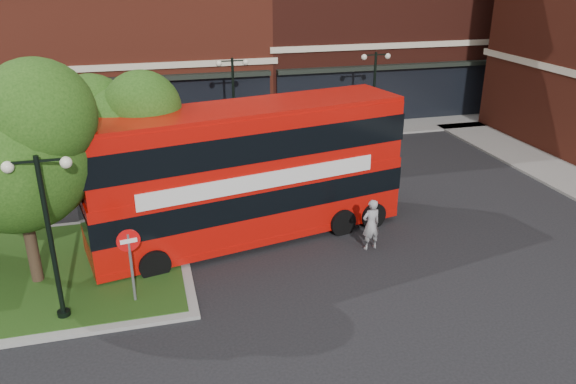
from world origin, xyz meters
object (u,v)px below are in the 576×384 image
object	(u,v)px
bus	(248,165)
car_silver	(155,143)
car_white	(304,134)
woman	(371,224)

from	to	relation	value
bus	car_silver	distance (m)	11.12
car_silver	car_white	distance (m)	8.19
bus	woman	world-z (taller)	bus
woman	car_white	size ratio (longest dim) A/B	0.48
bus	car_white	world-z (taller)	bus
woman	bus	bearing A→B (deg)	-35.75
car_silver	woman	bearing A→B (deg)	-146.54
car_silver	car_white	bearing A→B (deg)	-85.73
woman	car_silver	bearing A→B (deg)	-69.95
woman	car_white	distance (m)	12.56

